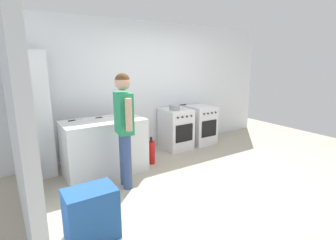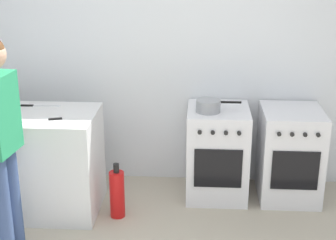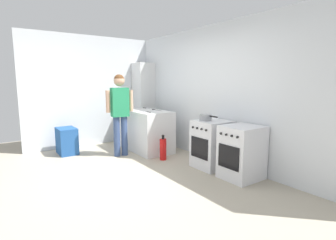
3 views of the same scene
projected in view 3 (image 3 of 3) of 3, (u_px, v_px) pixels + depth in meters
name	position (u px, v px, depth m)	size (l,w,h in m)	color
ground_plane	(124.00, 179.00, 4.15)	(8.00, 8.00, 0.00)	#ADA38E
back_wall	(214.00, 94.00, 5.06)	(6.00, 0.10, 2.60)	silver
side_wall_left	(91.00, 91.00, 6.30)	(0.10, 3.10, 2.60)	silver
counter_unit	(146.00, 130.00, 5.86)	(1.30, 0.70, 0.90)	silver
oven_left	(212.00, 144.00, 4.69)	(0.56, 0.62, 0.85)	silver
oven_right	(242.00, 152.00, 4.15)	(0.54, 0.62, 0.85)	silver
pot	(206.00, 117.00, 4.65)	(0.40, 0.22, 0.11)	gray
knife_utility	(146.00, 108.00, 6.23)	(0.25, 0.08, 0.01)	silver
knife_carving	(145.00, 112.00, 5.49)	(0.32, 0.13, 0.01)	silver
knife_bread	(156.00, 110.00, 5.82)	(0.35, 0.04, 0.01)	silver
person	(120.00, 107.00, 5.34)	(0.24, 0.57, 1.68)	#384C7A
fire_extinguisher	(163.00, 149.00, 5.16)	(0.13, 0.13, 0.50)	red
recycling_crate_lower	(67.00, 147.00, 5.61)	(0.52, 0.36, 0.28)	#235193
recycling_crate_upper	(67.00, 134.00, 5.57)	(0.52, 0.36, 0.28)	#235193
larder_cabinet	(144.00, 102.00, 6.82)	(0.48, 0.44, 2.00)	silver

